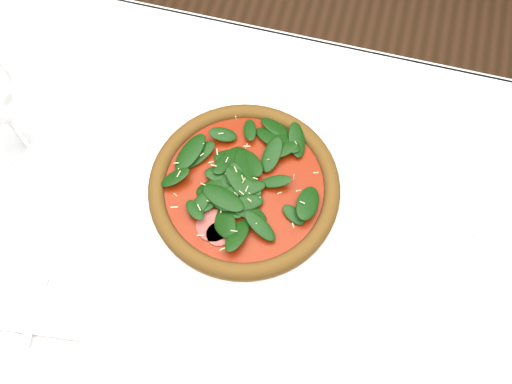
# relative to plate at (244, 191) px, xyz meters

# --- Properties ---
(ground) EXTENTS (6.00, 6.00, 0.00)m
(ground) POSITION_rel_plate_xyz_m (-0.01, -0.05, -0.76)
(ground) COLOR brown
(ground) RESTS_ON ground
(dining_table) EXTENTS (1.21, 0.81, 0.75)m
(dining_table) POSITION_rel_plate_xyz_m (-0.01, -0.05, -0.11)
(dining_table) COLOR white
(dining_table) RESTS_ON ground
(plate) EXTENTS (0.36, 0.36, 0.02)m
(plate) POSITION_rel_plate_xyz_m (0.00, 0.00, 0.00)
(plate) COLOR white
(plate) RESTS_ON dining_table
(pizza) EXTENTS (0.33, 0.33, 0.04)m
(pizza) POSITION_rel_plate_xyz_m (0.00, 0.00, 0.02)
(pizza) COLOR brown
(pizza) RESTS_ON plate
(napkin) EXTENTS (0.16, 0.09, 0.01)m
(napkin) POSITION_rel_plate_xyz_m (-0.25, -0.27, -0.00)
(napkin) COLOR white
(napkin) RESTS_ON dining_table
(fork) EXTENTS (0.04, 0.15, 0.00)m
(fork) POSITION_rel_plate_xyz_m (-0.26, -0.25, 0.01)
(fork) COLOR silver
(fork) RESTS_ON napkin
(saucer_far) EXTENTS (0.13, 0.13, 0.01)m
(saucer_far) POSITION_rel_plate_xyz_m (0.35, 0.08, -0.00)
(saucer_far) COLOR white
(saucer_far) RESTS_ON dining_table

